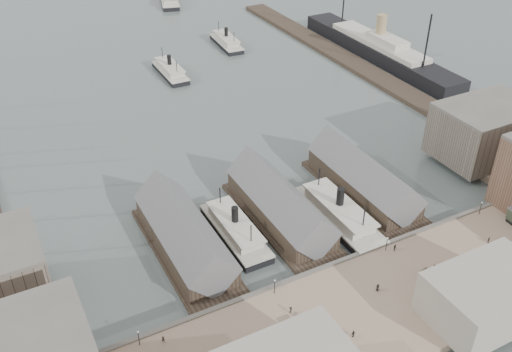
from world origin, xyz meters
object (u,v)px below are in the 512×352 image
ocean_steamer (379,49)px  horse_cart_right (433,271)px  ferry_docked_west (235,229)px  horse_cart_center (299,319)px

ocean_steamer → horse_cart_right: ocean_steamer is taller
ferry_docked_west → horse_cart_center: 32.59m
horse_cart_center → ocean_steamer: bearing=-42.6°
ocean_steamer → horse_cart_right: 134.11m
horse_cart_right → ferry_docked_west: bearing=31.7°
ferry_docked_west → ocean_steamer: bearing=36.7°
ferry_docked_west → ocean_steamer: size_ratio=0.29×
horse_cart_right → ocean_steamer: bearing=-44.3°
ocean_steamer → horse_cart_right: bearing=-122.8°
ferry_docked_west → ocean_steamer: ocean_steamer is taller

